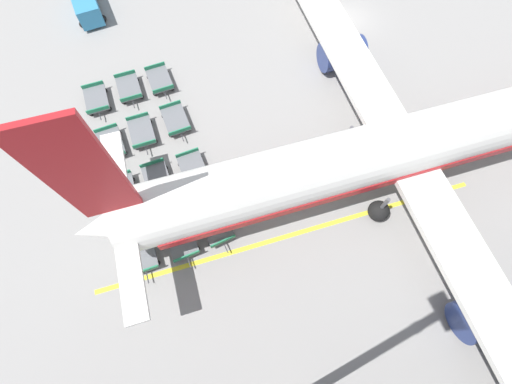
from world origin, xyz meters
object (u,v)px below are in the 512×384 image
Objects in this scene: baggage_dolly_row_mid_a_col_c at (157,180)px; baggage_dolly_row_mid_b_col_a at (160,80)px; baggage_dolly_row_near_col_b at (111,144)px; baggage_dolly_row_near_col_d at (142,252)px; airplane at (421,142)px; baggage_dolly_row_mid_b_col_b at (176,120)px; baggage_dolly_row_mid_a_col_b at (142,132)px; baggage_dolly_row_mid_a_col_a at (129,88)px; baggage_dolly_row_mid_b_col_c at (193,169)px; baggage_dolly_row_mid_a_col_d at (181,239)px; baggage_dolly_row_near_col_a at (96,99)px; service_van at (85,1)px; baggage_dolly_row_near_col_c at (123,192)px; baggage_dolly_row_mid_b_col_d at (216,225)px.

baggage_dolly_row_mid_b_col_a is at bearing 165.55° from baggage_dolly_row_mid_a_col_c.
baggage_dolly_row_near_col_d is (8.59, 0.39, 0.00)m from baggage_dolly_row_near_col_b.
baggage_dolly_row_mid_b_col_b is at bearing -123.40° from airplane.
baggage_dolly_row_mid_a_col_b is at bearing 167.74° from baggage_dolly_row_near_col_d.
baggage_dolly_row_mid_a_col_c is 5.08m from baggage_dolly_row_mid_b_col_b.
baggage_dolly_row_mid_a_col_a is (-4.66, 2.24, 0.00)m from baggage_dolly_row_near_col_b.
baggage_dolly_row_mid_a_col_d is at bearing -24.67° from baggage_dolly_row_mid_b_col_c.
baggage_dolly_row_mid_a_col_a is at bearing -147.83° from baggage_dolly_row_mid_b_col_b.
baggage_dolly_row_mid_b_col_b is (-9.02, 4.51, 0.00)m from baggage_dolly_row_near_col_d.
baggage_dolly_row_near_col_a is 0.99× the size of baggage_dolly_row_mid_a_col_c.
baggage_dolly_row_mid_b_col_c is at bearing 1.13° from baggage_dolly_row_mid_b_col_b.
baggage_dolly_row_near_col_a and baggage_dolly_row_mid_a_col_b have the same top height.
baggage_dolly_row_near_col_a and baggage_dolly_row_mid_b_col_a have the same top height.
service_van is 1.65× the size of baggage_dolly_row_near_col_c.
service_van is 19.32m from baggage_dolly_row_mid_a_col_c.
baggage_dolly_row_mid_b_col_a is 8.71m from baggage_dolly_row_mid_b_col_c.
baggage_dolly_row_near_col_b is at bearing -148.48° from baggage_dolly_row_mid_b_col_d.
baggage_dolly_row_mid_a_col_a is at bearing -128.94° from airplane.
airplane reaches higher than baggage_dolly_row_near_col_a.
baggage_dolly_row_mid_b_col_c is at bearing 134.46° from baggage_dolly_row_near_col_d.
baggage_dolly_row_near_col_c is 0.99× the size of baggage_dolly_row_mid_b_col_a.
airplane is 20.98m from baggage_dolly_row_near_col_b.
baggage_dolly_row_mid_b_col_d is at bearing 49.54° from baggage_dolly_row_near_col_c.
baggage_dolly_row_mid_b_col_d is at bearing 23.19° from baggage_dolly_row_near_col_a.
service_van is at bearing 175.03° from baggage_dolly_row_near_col_a.
baggage_dolly_row_mid_a_col_c is 0.99× the size of baggage_dolly_row_mid_b_col_d.
baggage_dolly_row_mid_a_col_b is 5.01m from baggage_dolly_row_mid_b_col_a.
baggage_dolly_row_near_col_a is 1.00× the size of baggage_dolly_row_near_col_d.
baggage_dolly_row_mid_b_col_b is 0.99× the size of baggage_dolly_row_mid_b_col_d.
baggage_dolly_row_near_col_b is 1.01× the size of baggage_dolly_row_near_col_c.
baggage_dolly_row_mid_b_col_a is 0.99× the size of baggage_dolly_row_mid_b_col_d.
baggage_dolly_row_near_col_d and baggage_dolly_row_mid_a_col_c have the same top height.
service_van reaches higher than baggage_dolly_row_mid_b_col_a.
service_van is at bearing -174.51° from baggage_dolly_row_mid_a_col_c.
baggage_dolly_row_near_col_d is 10.09m from baggage_dolly_row_mid_b_col_b.
baggage_dolly_row_mid_a_col_b is 5.07m from baggage_dolly_row_mid_b_col_c.
baggage_dolly_row_mid_a_col_c is 0.99× the size of baggage_dolly_row_mid_a_col_d.
airplane reaches higher than baggage_dolly_row_mid_b_col_a.
baggage_dolly_row_mid_b_col_a is at bearing 151.47° from baggage_dolly_row_mid_a_col_b.
baggage_dolly_row_near_col_c is (4.13, 0.10, 0.00)m from baggage_dolly_row_near_col_b.
baggage_dolly_row_near_col_d and baggage_dolly_row_mid_b_col_d have the same top height.
baggage_dolly_row_mid_b_col_d is at bearing 2.84° from baggage_dolly_row_mid_b_col_c.
service_van is at bearing -167.22° from baggage_dolly_row_mid_b_col_c.
baggage_dolly_row_near_col_b is at bearing -84.23° from baggage_dolly_row_mid_a_col_b.
baggage_dolly_row_near_col_b is at bearing -2.33° from service_van.
baggage_dolly_row_mid_b_col_d is (13.15, 2.97, 0.00)m from baggage_dolly_row_mid_a_col_a.
baggage_dolly_row_near_col_d and baggage_dolly_row_mid_b_col_c have the same top height.
baggage_dolly_row_mid_a_col_a is 0.99× the size of baggage_dolly_row_mid_b_col_a.
baggage_dolly_row_near_col_a is 0.99× the size of baggage_dolly_row_near_col_b.
baggage_dolly_row_near_col_d is at bearing -7.98° from baggage_dolly_row_mid_a_col_a.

